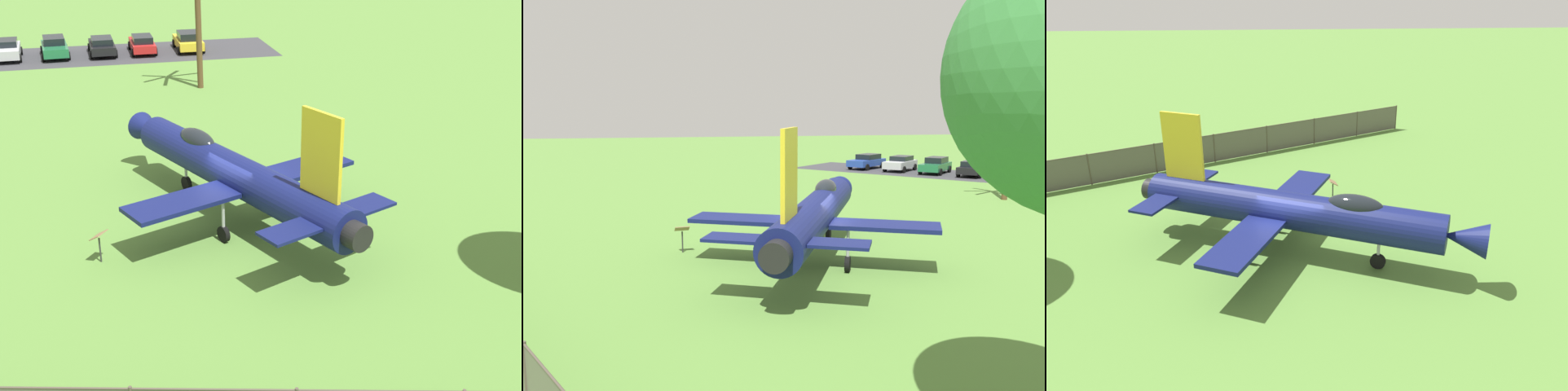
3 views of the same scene
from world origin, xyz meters
The scene contains 10 objects.
ground_plane centered at (0.00, 0.00, 0.00)m, with size 200.00×200.00×0.00m, color #568438.
parking_strip centered at (25.69, -20.08, 0.00)m, with size 30.90×8.00×0.00m, color #38383D.
display_jet centered at (0.31, -0.15, 1.92)m, with size 13.36×9.30×5.41m.
palm_tree centered at (11.99, -16.25, 4.44)m, with size 4.45×4.14×8.11m.
info_plaque centered at (2.43, 5.08, 0.85)m, with size 0.46×0.64×1.14m.
parked_car_yellow centered at (19.23, -25.81, 0.79)m, with size 4.51×4.70×1.53m.
parked_car_red centered at (21.96, -23.34, 0.74)m, with size 4.37×4.53×1.40m.
parked_car_black centered at (24.28, -21.23, 0.74)m, with size 4.50×4.58×1.40m.
parked_car_green centered at (27.06, -18.95, 0.78)m, with size 4.54×4.45×1.51m.
parked_car_silver centered at (29.65, -16.58, 0.76)m, with size 4.38×4.41×1.45m.
Camera 1 is at (-12.03, 20.76, 11.44)m, focal length 47.44 mm.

